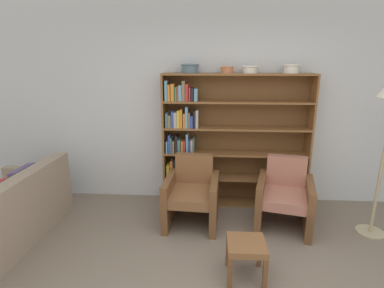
{
  "coord_description": "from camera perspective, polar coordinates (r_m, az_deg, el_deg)",
  "views": [
    {
      "loc": [
        -0.23,
        -1.68,
        1.97
      ],
      "look_at": [
        -0.46,
        1.99,
        0.95
      ],
      "focal_mm": 28.0,
      "sensor_mm": 36.0,
      "label": 1
    }
  ],
  "objects": [
    {
      "name": "wall_back",
      "position": [
        4.21,
        6.77,
        7.28
      ],
      "size": [
        12.0,
        0.06,
        2.75
      ],
      "color": "silver",
      "rests_on": "ground"
    },
    {
      "name": "bookshelf",
      "position": [
        4.13,
        5.5,
        0.41
      ],
      "size": [
        1.97,
        0.3,
        1.82
      ],
      "color": "brown",
      "rests_on": "ground"
    },
    {
      "name": "bowl_brass",
      "position": [
        3.98,
        -0.38,
        14.29
      ],
      "size": [
        0.24,
        0.24,
        0.11
      ],
      "color": "slate",
      "rests_on": "bookshelf"
    },
    {
      "name": "bowl_slate",
      "position": [
        3.97,
        6.7,
        13.96
      ],
      "size": [
        0.18,
        0.18,
        0.09
      ],
      "color": "#C67547",
      "rests_on": "bookshelf"
    },
    {
      "name": "bowl_stoneware",
      "position": [
        4.0,
        10.95,
        13.86
      ],
      "size": [
        0.2,
        0.2,
        0.09
      ],
      "color": "silver",
      "rests_on": "bookshelf"
    },
    {
      "name": "bowl_cream",
      "position": [
        4.1,
        18.35,
        13.55
      ],
      "size": [
        0.21,
        0.21,
        0.11
      ],
      "color": "silver",
      "rests_on": "bookshelf"
    },
    {
      "name": "couch",
      "position": [
        4.05,
        -32.45,
        -11.67
      ],
      "size": [
        0.92,
        1.72,
        0.79
      ],
      "rotation": [
        0.0,
        0.0,
        1.55
      ],
      "color": "gray",
      "rests_on": "ground"
    },
    {
      "name": "armchair_leather",
      "position": [
        3.78,
        0.02,
        -9.5
      ],
      "size": [
        0.68,
        0.72,
        0.82
      ],
      "rotation": [
        0.0,
        0.0,
        3.08
      ],
      "color": "brown",
      "rests_on": "ground"
    },
    {
      "name": "armchair_cushioned",
      "position": [
        3.88,
        17.2,
        -9.53
      ],
      "size": [
        0.78,
        0.81,
        0.82
      ],
      "rotation": [
        0.0,
        0.0,
        2.91
      ],
      "color": "brown",
      "rests_on": "ground"
    },
    {
      "name": "footstool",
      "position": [
        2.97,
        10.3,
        -19.03
      ],
      "size": [
        0.35,
        0.35,
        0.37
      ],
      "color": "brown",
      "rests_on": "ground"
    }
  ]
}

